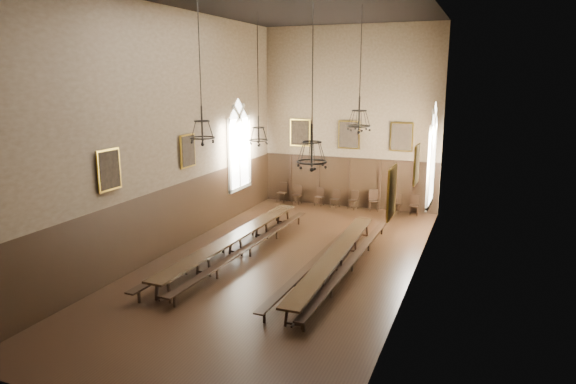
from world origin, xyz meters
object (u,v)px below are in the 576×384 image
Objects in this scene: bench_left_outer at (223,245)px; chair_4 at (353,203)px; table_left at (236,245)px; chair_2 at (319,200)px; bench_right_outer at (352,263)px; chandelier_back_right at (359,118)px; chandelier_front_right at (312,151)px; chair_6 at (396,207)px; bench_right_inner at (320,260)px; chair_5 at (374,204)px; bench_left_inner at (250,249)px; table_right at (335,263)px; chair_7 at (414,209)px; chair_3 at (335,202)px; chandelier_back_left at (259,131)px; chandelier_front_left at (202,128)px; chair_0 at (282,196)px; chair_1 at (297,198)px.

bench_left_outer is 8.79m from chair_4.
chair_2 reaches higher than table_left.
bench_right_outer is 9.30m from chair_2.
chandelier_back_right is at bearing 30.84° from table_left.
chandelier_front_right is at bearing -29.44° from bench_left_outer.
chandelier_front_right is (-0.73, -10.74, 4.16)m from chair_6.
chair_6 reaches higher than bench_right_outer.
bench_right_inner is 8.47m from chair_5.
chair_5 is (1.04, 0.04, 0.03)m from chair_4.
bench_left_inner is 8.81m from chair_5.
bench_left_outer is 11.21× the size of chair_2.
table_right is at bearing 84.73° from chandelier_front_right.
chair_3 is at bearing -179.74° from chair_7.
chair_7 is (1.42, 8.63, -0.07)m from table_right.
bench_right_outer is 10.64× the size of chair_6.
bench_right_outer is 6.86m from chandelier_back_left.
bench_right_inner is 1.89× the size of chandelier_back_left.
chandelier_front_left reaches higher than chair_4.
table_right is 1.86× the size of chandelier_front_right.
chair_3 is 11.74m from chandelier_front_right.
chair_5 is at bearing 3.83° from chair_0.
chair_1 reaches higher than table_right.
chandelier_front_left is at bearing -101.46° from chair_6.
table_right is 9.80m from chair_1.
bench_left_inner is 9.54m from chair_7.
table_right is 6.31m from chandelier_front_left.
chair_7 is (1.99, -0.10, -0.02)m from chair_5.
chair_4 is at bearing 96.66° from bench_right_inner.
chair_3 is 3.98m from chair_7.
chandelier_back_right is at bearing -5.24° from chandelier_back_left.
chair_4 is (3.90, -0.06, -0.03)m from chair_0.
bench_left_inner is 8.49m from chair_4.
table_left is 10.62× the size of chair_2.
chandelier_back_right is 6.07m from chandelier_front_left.
chair_5 is at bearing 177.80° from chair_7.
bench_right_outer is 2.28× the size of chandelier_back_right.
bench_left_outer is at bearing -152.55° from chandelier_back_right.
bench_right_outer is at bearing -30.51° from chandelier_back_left.
chandelier_front_left is at bearing -84.48° from chair_4.
chandelier_front_right is at bearing -95.27° from table_right.
chandelier_back_left reaches higher than bench_left_outer.
bench_left_outer is 2.34× the size of chandelier_front_left.
chandelier_back_right reaches higher than chair_4.
chair_7 reaches higher than table_left.
table_left is 0.60m from bench_left_inner.
chair_6 reaches higher than bench_left_inner.
bench_left_outer is 10.16× the size of chair_5.
bench_right_outer is 10.36m from chair_0.
chair_3 reaches higher than bench_right_outer.
bench_left_inner is at bearing 179.20° from bench_right_outer.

